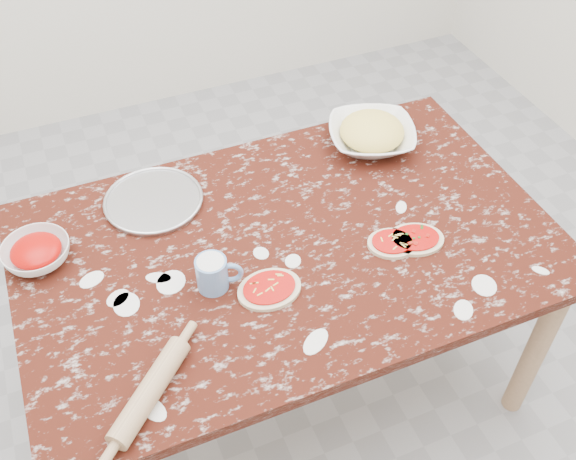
% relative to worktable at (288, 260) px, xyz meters
% --- Properties ---
extents(ground, '(4.00, 4.00, 0.00)m').
position_rel_worktable_xyz_m(ground, '(0.00, 0.00, -0.67)').
color(ground, gray).
extents(worktable, '(1.60, 1.00, 0.75)m').
position_rel_worktable_xyz_m(worktable, '(0.00, 0.00, 0.00)').
color(worktable, '#331009').
rests_on(worktable, ground).
extents(pizza_tray, '(0.38, 0.38, 0.01)m').
position_rel_worktable_xyz_m(pizza_tray, '(-0.33, 0.32, 0.09)').
color(pizza_tray, '#B2B2B7').
rests_on(pizza_tray, worktable).
extents(sauce_bowl, '(0.22, 0.22, 0.06)m').
position_rel_worktable_xyz_m(sauce_bowl, '(-0.70, 0.21, 0.11)').
color(sauce_bowl, white).
rests_on(sauce_bowl, worktable).
extents(cheese_bowl, '(0.38, 0.38, 0.07)m').
position_rel_worktable_xyz_m(cheese_bowl, '(0.45, 0.32, 0.12)').
color(cheese_bowl, white).
rests_on(cheese_bowl, worktable).
extents(flour_mug, '(0.13, 0.09, 0.10)m').
position_rel_worktable_xyz_m(flour_mug, '(-0.26, -0.08, 0.14)').
color(flour_mug, '#6389BF').
rests_on(flour_mug, worktable).
extents(pizza_left, '(0.19, 0.15, 0.02)m').
position_rel_worktable_xyz_m(pizza_left, '(-0.12, -0.16, 0.09)').
color(pizza_left, beige).
rests_on(pizza_left, worktable).
extents(pizza_mid, '(0.18, 0.16, 0.02)m').
position_rel_worktable_xyz_m(pizza_mid, '(0.28, -0.13, 0.09)').
color(pizza_mid, beige).
rests_on(pizza_mid, worktable).
extents(pizza_right, '(0.20, 0.17, 0.02)m').
position_rel_worktable_xyz_m(pizza_right, '(0.35, -0.14, 0.09)').
color(pizza_right, beige).
rests_on(pizza_right, worktable).
extents(rolling_pin, '(0.25, 0.25, 0.06)m').
position_rel_worktable_xyz_m(rolling_pin, '(-0.51, -0.36, 0.11)').
color(rolling_pin, tan).
rests_on(rolling_pin, worktable).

